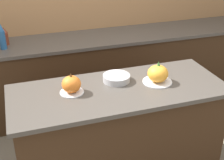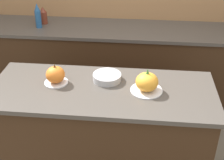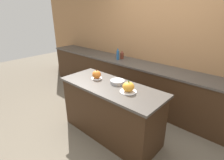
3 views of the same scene
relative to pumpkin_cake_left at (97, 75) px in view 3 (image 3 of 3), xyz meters
name	(u,v)px [view 3 (image 3 of 3)]	position (x,y,z in m)	size (l,w,h in m)	color
ground_plane	(111,133)	(0.36, -0.05, -0.95)	(12.00, 12.00, 0.00)	#665B4C
wall_back	(161,46)	(0.36, 1.47, 0.30)	(8.00, 0.06, 2.50)	#9E7047
kitchen_island	(111,110)	(0.36, -0.05, -0.50)	(1.68, 0.68, 0.88)	#382314
back_counter	(150,87)	(0.36, 1.14, -0.50)	(6.00, 0.60, 0.89)	#382314
pumpkin_cake_left	(97,75)	(0.00, 0.00, 0.00)	(0.18, 0.18, 0.16)	silver
pumpkin_cake_right	(128,87)	(0.69, -0.04, 0.00)	(0.24, 0.24, 0.18)	silver
bottle_tall	(118,54)	(-0.47, 1.08, 0.07)	(0.06, 0.06, 0.26)	#235184
bottle_short	(122,55)	(-0.45, 1.21, 0.04)	(0.08, 0.08, 0.19)	maroon
mixing_bowl	(117,82)	(0.38, 0.08, -0.04)	(0.22, 0.22, 0.05)	#ADADB2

